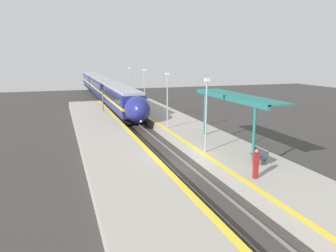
{
  "coord_description": "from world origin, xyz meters",
  "views": [
    {
      "loc": [
        -7.86,
        -21.14,
        7.76
      ],
      "look_at": [
        0.56,
        4.13,
        2.14
      ],
      "focal_mm": 35.0,
      "sensor_mm": 36.0,
      "label": 1
    }
  ],
  "objects_px": {
    "person_waiting": "(256,163)",
    "lamppost_mid": "(167,97)",
    "lamppost_near": "(206,111)",
    "platform_bench": "(260,156)",
    "lamppost_far": "(145,89)",
    "railway_signal": "(103,97)",
    "lamppost_farthest": "(129,83)",
    "train": "(103,87)"
  },
  "relations": [
    {
      "from": "person_waiting",
      "to": "lamppost_near",
      "type": "distance_m",
      "value": 6.22
    },
    {
      "from": "lamppost_near",
      "to": "platform_bench",
      "type": "bearing_deg",
      "value": -54.3
    },
    {
      "from": "train",
      "to": "lamppost_near",
      "type": "distance_m",
      "value": 41.28
    },
    {
      "from": "lamppost_near",
      "to": "lamppost_far",
      "type": "distance_m",
      "value": 17.81
    },
    {
      "from": "train",
      "to": "lamppost_mid",
      "type": "bearing_deg",
      "value": -86.26
    },
    {
      "from": "lamppost_farthest",
      "to": "train",
      "type": "bearing_deg",
      "value": 98.29
    },
    {
      "from": "lamppost_mid",
      "to": "lamppost_farthest",
      "type": "xyz_separation_m",
      "value": [
        0.0,
        17.81,
        0.0
      ]
    },
    {
      "from": "lamppost_farthest",
      "to": "lamppost_mid",
      "type": "bearing_deg",
      "value": -90.0
    },
    {
      "from": "railway_signal",
      "to": "train",
      "type": "bearing_deg",
      "value": 82.62
    },
    {
      "from": "lamppost_near",
      "to": "lamppost_far",
      "type": "relative_size",
      "value": 1.0
    },
    {
      "from": "lamppost_near",
      "to": "lamppost_far",
      "type": "height_order",
      "value": "same"
    },
    {
      "from": "person_waiting",
      "to": "lamppost_mid",
      "type": "xyz_separation_m",
      "value": [
        -0.49,
        14.71,
        2.19
      ]
    },
    {
      "from": "platform_bench",
      "to": "lamppost_far",
      "type": "relative_size",
      "value": 0.28
    },
    {
      "from": "lamppost_near",
      "to": "lamppost_mid",
      "type": "bearing_deg",
      "value": 90.0
    },
    {
      "from": "lamppost_near",
      "to": "lamppost_mid",
      "type": "distance_m",
      "value": 8.9
    },
    {
      "from": "train",
      "to": "railway_signal",
      "type": "bearing_deg",
      "value": -97.38
    },
    {
      "from": "lamppost_near",
      "to": "railway_signal",
      "type": "bearing_deg",
      "value": 102.33
    },
    {
      "from": "train",
      "to": "lamppost_mid",
      "type": "xyz_separation_m",
      "value": [
        2.11,
        -32.29,
        1.77
      ]
    },
    {
      "from": "railway_signal",
      "to": "lamppost_far",
      "type": "xyz_separation_m",
      "value": [
        4.68,
        -3.58,
        1.31
      ]
    },
    {
      "from": "lamppost_mid",
      "to": "lamppost_far",
      "type": "relative_size",
      "value": 1.0
    },
    {
      "from": "person_waiting",
      "to": "lamppost_mid",
      "type": "distance_m",
      "value": 14.88
    },
    {
      "from": "platform_bench",
      "to": "lamppost_farthest",
      "type": "height_order",
      "value": "lamppost_farthest"
    },
    {
      "from": "railway_signal",
      "to": "lamppost_near",
      "type": "relative_size",
      "value": 0.81
    },
    {
      "from": "platform_bench",
      "to": "lamppost_mid",
      "type": "height_order",
      "value": "lamppost_mid"
    },
    {
      "from": "lamppost_near",
      "to": "lamppost_mid",
      "type": "xyz_separation_m",
      "value": [
        0.0,
        8.9,
        0.0
      ]
    },
    {
      "from": "platform_bench",
      "to": "lamppost_near",
      "type": "xyz_separation_m",
      "value": [
        -2.41,
        3.35,
        2.63
      ]
    },
    {
      "from": "railway_signal",
      "to": "lamppost_farthest",
      "type": "bearing_deg",
      "value": 48.72
    },
    {
      "from": "platform_bench",
      "to": "lamppost_mid",
      "type": "bearing_deg",
      "value": 101.11
    },
    {
      "from": "lamppost_far",
      "to": "lamppost_farthest",
      "type": "relative_size",
      "value": 1.0
    },
    {
      "from": "platform_bench",
      "to": "lamppost_near",
      "type": "distance_m",
      "value": 4.89
    },
    {
      "from": "railway_signal",
      "to": "lamppost_farthest",
      "type": "height_order",
      "value": "lamppost_farthest"
    },
    {
      "from": "platform_bench",
      "to": "person_waiting",
      "type": "relative_size",
      "value": 0.87
    },
    {
      "from": "train",
      "to": "person_waiting",
      "type": "height_order",
      "value": "train"
    },
    {
      "from": "railway_signal",
      "to": "lamppost_far",
      "type": "relative_size",
      "value": 0.81
    },
    {
      "from": "person_waiting",
      "to": "lamppost_mid",
      "type": "height_order",
      "value": "lamppost_mid"
    },
    {
      "from": "railway_signal",
      "to": "lamppost_mid",
      "type": "xyz_separation_m",
      "value": [
        4.68,
        -12.48,
        1.31
      ]
    },
    {
      "from": "lamppost_near",
      "to": "lamppost_farthest",
      "type": "bearing_deg",
      "value": 90.0
    },
    {
      "from": "train",
      "to": "platform_bench",
      "type": "bearing_deg",
      "value": -84.21
    },
    {
      "from": "train",
      "to": "lamppost_farthest",
      "type": "bearing_deg",
      "value": -81.71
    },
    {
      "from": "train",
      "to": "lamppost_mid",
      "type": "distance_m",
      "value": 32.4
    },
    {
      "from": "train",
      "to": "lamppost_mid",
      "type": "height_order",
      "value": "lamppost_mid"
    },
    {
      "from": "lamppost_near",
      "to": "lamppost_far",
      "type": "bearing_deg",
      "value": 90.0
    }
  ]
}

